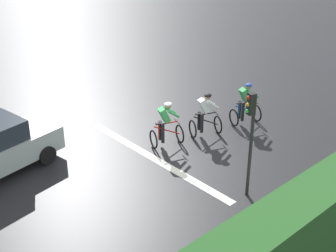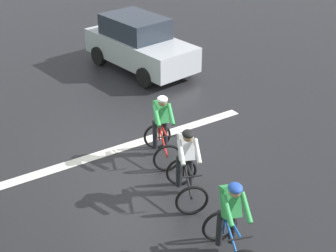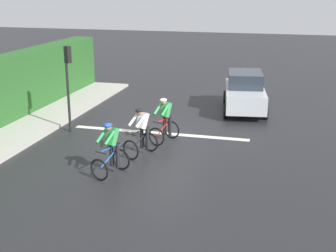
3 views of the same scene
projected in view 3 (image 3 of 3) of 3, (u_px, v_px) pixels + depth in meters
The scene contains 8 objects.
ground_plane at pixel (158, 134), 18.18m from camera, with size 80.00×80.00×0.00m, color black.
sidewalk_kerb at pixel (3, 137), 17.64m from camera, with size 2.80×20.37×0.12m, color #ADA89E.
road_marking_stop_line at pixel (159, 133), 18.31m from camera, with size 7.00×0.30×0.01m, color silver.
cyclist_lead at pixel (111, 150), 14.12m from camera, with size 0.99×1.24×1.66m.
cyclist_second at pixel (141, 133), 15.74m from camera, with size 1.04×1.26×1.66m.
cyclist_mid at pixel (165, 121), 17.10m from camera, with size 0.99×1.24×1.66m.
car_silver at pixel (245, 92), 21.33m from camera, with size 2.33×4.30×1.76m.
traffic_light_near_crossing at pixel (68, 76), 17.93m from camera, with size 0.25×0.30×3.34m.
Camera 3 is at (-4.75, 16.64, 5.58)m, focal length 50.23 mm.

